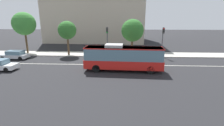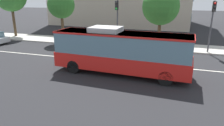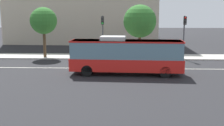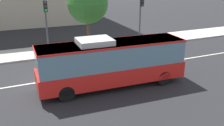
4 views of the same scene
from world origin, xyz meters
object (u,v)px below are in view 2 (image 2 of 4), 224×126
transit_bus (121,50)px  street_tree_kerbside_left (161,7)px  traffic_light_mid_block (117,16)px  traffic_light_near_corner (212,18)px  street_tree_kerbside_centre (61,5)px

transit_bus → street_tree_kerbside_left: bearing=82.6°
street_tree_kerbside_left → traffic_light_mid_block: bearing=-158.8°
traffic_light_near_corner → traffic_light_mid_block: (-9.65, -0.02, 0.00)m
transit_bus → traffic_light_near_corner: traffic_light_near_corner is taller
traffic_light_near_corner → street_tree_kerbside_left: size_ratio=0.79×
traffic_light_mid_block → street_tree_kerbside_left: 4.93m
transit_bus → traffic_light_mid_block: 8.87m
transit_bus → street_tree_kerbside_centre: 13.63m
street_tree_kerbside_centre → street_tree_kerbside_left: bearing=5.5°
traffic_light_near_corner → street_tree_kerbside_centre: size_ratio=0.83×
traffic_light_mid_block → street_tree_kerbside_left: size_ratio=0.79×
street_tree_kerbside_centre → traffic_light_near_corner: bearing=-2.0°
traffic_light_near_corner → street_tree_kerbside_centre: 16.95m
street_tree_kerbside_left → traffic_light_near_corner: bearing=-18.6°
transit_bus → street_tree_kerbside_left: 10.53m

